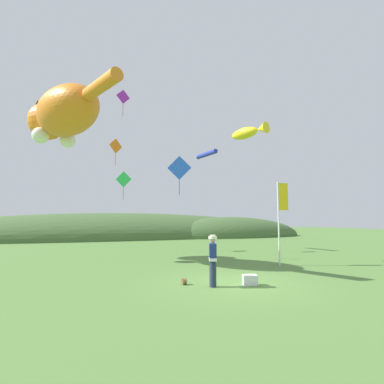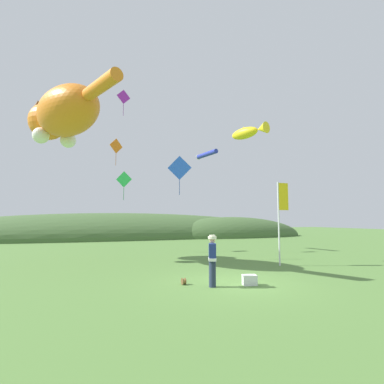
{
  "view_description": "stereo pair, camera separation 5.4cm",
  "coord_description": "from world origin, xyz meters",
  "px_view_note": "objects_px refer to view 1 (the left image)",
  "views": [
    {
      "loc": [
        -5.36,
        -9.8,
        2.33
      ],
      "look_at": [
        0.0,
        4.0,
        3.67
      ],
      "focal_mm": 28.0,
      "sensor_mm": 36.0,
      "label": 1
    },
    {
      "loc": [
        -5.3,
        -9.82,
        2.33
      ],
      "look_at": [
        0.0,
        4.0,
        3.67
      ],
      "focal_mm": 28.0,
      "sensor_mm": 36.0,
      "label": 2
    }
  ],
  "objects_px": {
    "picnic_cooler": "(250,280)",
    "kite_fish_windsock": "(248,132)",
    "kite_giant_cat": "(62,115)",
    "kite_diamond_orange": "(116,146)",
    "kite_diamond_blue": "(179,168)",
    "kite_tube_streamer": "(206,154)",
    "festival_attendant": "(213,259)",
    "kite_diamond_violet": "(123,97)",
    "kite_spool": "(184,281)",
    "festival_banner_pole": "(281,210)",
    "kite_diamond_green": "(124,180)"
  },
  "relations": [
    {
      "from": "picnic_cooler",
      "to": "kite_tube_streamer",
      "type": "height_order",
      "value": "kite_tube_streamer"
    },
    {
      "from": "kite_tube_streamer",
      "to": "kite_diamond_blue",
      "type": "xyz_separation_m",
      "value": [
        -3.8,
        -4.59,
        -2.08
      ]
    },
    {
      "from": "festival_banner_pole",
      "to": "kite_fish_windsock",
      "type": "xyz_separation_m",
      "value": [
        -1.04,
        1.3,
        4.33
      ]
    },
    {
      "from": "picnic_cooler",
      "to": "kite_fish_windsock",
      "type": "xyz_separation_m",
      "value": [
        2.91,
        4.59,
        6.92
      ]
    },
    {
      "from": "kite_fish_windsock",
      "to": "kite_tube_streamer",
      "type": "xyz_separation_m",
      "value": [
        0.76,
        7.41,
        0.34
      ]
    },
    {
      "from": "festival_attendant",
      "to": "kite_spool",
      "type": "relative_size",
      "value": 7.48
    },
    {
      "from": "festival_banner_pole",
      "to": "kite_giant_cat",
      "type": "relative_size",
      "value": 0.45
    },
    {
      "from": "festival_banner_pole",
      "to": "kite_diamond_violet",
      "type": "height_order",
      "value": "kite_diamond_violet"
    },
    {
      "from": "kite_diamond_orange",
      "to": "kite_giant_cat",
      "type": "bearing_deg",
      "value": -126.13
    },
    {
      "from": "festival_attendant",
      "to": "kite_spool",
      "type": "height_order",
      "value": "festival_attendant"
    },
    {
      "from": "kite_diamond_green",
      "to": "kite_diamond_orange",
      "type": "bearing_deg",
      "value": 117.99
    },
    {
      "from": "festival_banner_pole",
      "to": "kite_giant_cat",
      "type": "height_order",
      "value": "kite_giant_cat"
    },
    {
      "from": "kite_spool",
      "to": "kite_diamond_blue",
      "type": "bearing_deg",
      "value": 72.78
    },
    {
      "from": "kite_diamond_orange",
      "to": "kite_diamond_blue",
      "type": "relative_size",
      "value": 0.87
    },
    {
      "from": "festival_attendant",
      "to": "kite_diamond_violet",
      "type": "bearing_deg",
      "value": 96.7
    },
    {
      "from": "kite_tube_streamer",
      "to": "festival_attendant",
      "type": "bearing_deg",
      "value": -113.03
    },
    {
      "from": "kite_tube_streamer",
      "to": "picnic_cooler",
      "type": "bearing_deg",
      "value": -106.99
    },
    {
      "from": "festival_banner_pole",
      "to": "kite_tube_streamer",
      "type": "distance_m",
      "value": 9.88
    },
    {
      "from": "kite_tube_streamer",
      "to": "kite_diamond_blue",
      "type": "distance_m",
      "value": 6.31
    },
    {
      "from": "kite_giant_cat",
      "to": "kite_diamond_green",
      "type": "xyz_separation_m",
      "value": [
        4.0,
        3.87,
        -2.96
      ]
    },
    {
      "from": "kite_tube_streamer",
      "to": "kite_diamond_violet",
      "type": "height_order",
      "value": "kite_diamond_violet"
    },
    {
      "from": "kite_spool",
      "to": "kite_giant_cat",
      "type": "distance_m",
      "value": 11.88
    },
    {
      "from": "kite_giant_cat",
      "to": "kite_diamond_blue",
      "type": "height_order",
      "value": "kite_giant_cat"
    },
    {
      "from": "kite_diamond_blue",
      "to": "kite_fish_windsock",
      "type": "bearing_deg",
      "value": -42.81
    },
    {
      "from": "kite_diamond_violet",
      "to": "picnic_cooler",
      "type": "bearing_deg",
      "value": -77.48
    },
    {
      "from": "festival_banner_pole",
      "to": "kite_diamond_blue",
      "type": "height_order",
      "value": "kite_diamond_blue"
    },
    {
      "from": "kite_giant_cat",
      "to": "kite_fish_windsock",
      "type": "bearing_deg",
      "value": -21.77
    },
    {
      "from": "festival_banner_pole",
      "to": "kite_diamond_green",
      "type": "bearing_deg",
      "value": 126.46
    },
    {
      "from": "kite_fish_windsock",
      "to": "kite_diamond_orange",
      "type": "xyz_separation_m",
      "value": [
        -6.11,
        8.64,
        0.66
      ]
    },
    {
      "from": "festival_attendant",
      "to": "festival_banner_pole",
      "type": "distance_m",
      "value": 6.39
    },
    {
      "from": "kite_diamond_blue",
      "to": "kite_diamond_orange",
      "type": "bearing_deg",
      "value": 117.75
    },
    {
      "from": "kite_fish_windsock",
      "to": "kite_diamond_blue",
      "type": "distance_m",
      "value": 4.5
    },
    {
      "from": "kite_spool",
      "to": "kite_fish_windsock",
      "type": "xyz_separation_m",
      "value": [
        5.06,
        3.68,
        6.98
      ]
    },
    {
      "from": "kite_spool",
      "to": "kite_diamond_orange",
      "type": "distance_m",
      "value": 14.54
    },
    {
      "from": "festival_attendant",
      "to": "festival_banner_pole",
      "type": "bearing_deg",
      "value": 30.2
    },
    {
      "from": "picnic_cooler",
      "to": "kite_fish_windsock",
      "type": "relative_size",
      "value": 0.23
    },
    {
      "from": "festival_attendant",
      "to": "festival_banner_pole",
      "type": "relative_size",
      "value": 0.42
    },
    {
      "from": "festival_banner_pole",
      "to": "picnic_cooler",
      "type": "bearing_deg",
      "value": -140.23
    },
    {
      "from": "kite_giant_cat",
      "to": "kite_tube_streamer",
      "type": "xyz_separation_m",
      "value": [
        10.37,
        3.57,
        -0.67
      ]
    },
    {
      "from": "festival_banner_pole",
      "to": "kite_diamond_blue",
      "type": "xyz_separation_m",
      "value": [
        -4.09,
        4.12,
        2.59
      ]
    },
    {
      "from": "kite_giant_cat",
      "to": "kite_diamond_orange",
      "type": "height_order",
      "value": "kite_giant_cat"
    },
    {
      "from": "kite_fish_windsock",
      "to": "festival_banner_pole",
      "type": "bearing_deg",
      "value": -51.25
    },
    {
      "from": "kite_spool",
      "to": "festival_attendant",
      "type": "bearing_deg",
      "value": -41.14
    },
    {
      "from": "kite_tube_streamer",
      "to": "kite_spool",
      "type": "bearing_deg",
      "value": -117.68
    },
    {
      "from": "kite_spool",
      "to": "kite_diamond_violet",
      "type": "relative_size",
      "value": 0.12
    },
    {
      "from": "kite_diamond_violet",
      "to": "kite_diamond_blue",
      "type": "bearing_deg",
      "value": -62.95
    },
    {
      "from": "picnic_cooler",
      "to": "kite_tube_streamer",
      "type": "xyz_separation_m",
      "value": [
        3.66,
        12.0,
        7.26
      ]
    },
    {
      "from": "festival_banner_pole",
      "to": "kite_fish_windsock",
      "type": "relative_size",
      "value": 1.75
    },
    {
      "from": "kite_tube_streamer",
      "to": "kite_diamond_orange",
      "type": "distance_m",
      "value": 6.98
    },
    {
      "from": "festival_banner_pole",
      "to": "kite_tube_streamer",
      "type": "relative_size",
      "value": 1.61
    }
  ]
}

